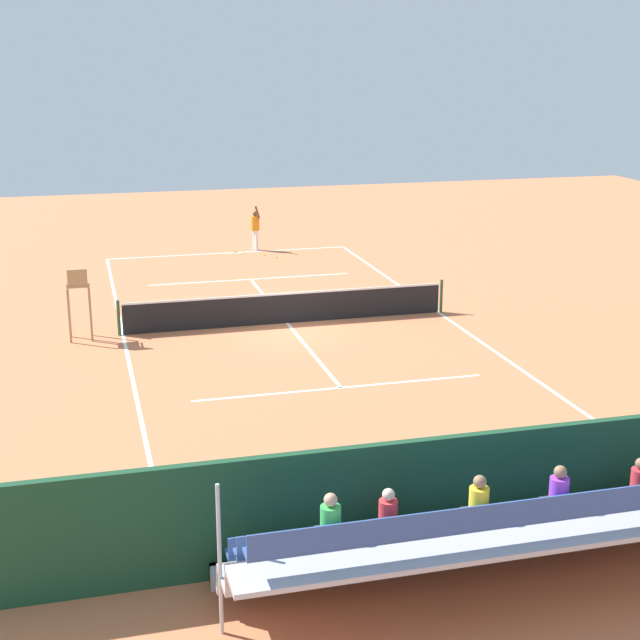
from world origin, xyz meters
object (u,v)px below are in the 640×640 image
(bleacher_stand, at_px, (516,529))
(tennis_ball_near, at_px, (264,255))
(courtside_bench, at_px, (581,478))
(equipment_bag, at_px, (483,513))
(tennis_player, at_px, (255,226))
(umpire_chair, at_px, (79,296))
(tennis_net, at_px, (287,307))
(tennis_ball_far, at_px, (276,257))
(tennis_racket, at_px, (239,253))

(bleacher_stand, xyz_separation_m, tennis_ball_near, (-1.20, -25.44, -0.92))
(courtside_bench, bearing_deg, equipment_bag, 3.72)
(bleacher_stand, relative_size, tennis_player, 4.70)
(umpire_chair, xyz_separation_m, tennis_player, (-7.41, -11.48, -0.30))
(umpire_chair, bearing_deg, tennis_net, -178.47)
(bleacher_stand, distance_m, umpire_chair, 16.47)
(courtside_bench, bearing_deg, umpire_chair, -56.45)
(tennis_net, xyz_separation_m, bleacher_stand, (-0.13, 15.36, 0.45))
(courtside_bench, relative_size, tennis_player, 0.93)
(bleacher_stand, relative_size, courtside_bench, 5.03)
(courtside_bench, bearing_deg, bleacher_stand, 41.57)
(tennis_ball_near, bearing_deg, courtside_bench, 92.83)
(equipment_bag, xyz_separation_m, tennis_ball_near, (-0.82, -23.48, -0.15))
(tennis_player, distance_m, tennis_ball_far, 2.11)
(bleacher_stand, bearing_deg, courtside_bench, -138.43)
(tennis_net, distance_m, bleacher_stand, 15.37)
(umpire_chair, relative_size, tennis_ball_near, 32.42)
(courtside_bench, bearing_deg, tennis_racket, -85.05)
(equipment_bag, height_order, tennis_racket, equipment_bag)
(bleacher_stand, height_order, umpire_chair, bleacher_stand)
(tennis_player, relative_size, tennis_racket, 3.31)
(umpire_chair, bearing_deg, bleacher_stand, 112.63)
(tennis_ball_far, bearing_deg, equipment_bag, 87.02)
(tennis_racket, distance_m, tennis_ball_far, 1.81)
(tennis_ball_near, bearing_deg, tennis_ball_far, 124.05)
(tennis_net, distance_m, tennis_player, 11.39)
(equipment_bag, bearing_deg, tennis_net, -87.79)
(equipment_bag, bearing_deg, tennis_ball_near, -92.00)
(courtside_bench, xyz_separation_m, tennis_ball_near, (1.15, -23.35, -0.53))
(equipment_bag, distance_m, tennis_racket, 24.18)
(tennis_net, relative_size, equipment_bag, 11.44)
(courtside_bench, relative_size, equipment_bag, 2.00)
(tennis_ball_far, bearing_deg, bleacher_stand, 86.37)
(tennis_net, height_order, equipment_bag, tennis_net)
(equipment_bag, xyz_separation_m, tennis_racket, (0.11, -24.18, -0.16))
(bleacher_stand, height_order, equipment_bag, bleacher_stand)
(umpire_chair, bearing_deg, courtside_bench, 123.55)
(tennis_player, relative_size, tennis_ball_near, 29.18)
(tennis_player, xyz_separation_m, tennis_racket, (0.80, 0.53, -1.00))
(tennis_net, height_order, courtside_bench, tennis_net)
(courtside_bench, height_order, tennis_racket, courtside_bench)
(umpire_chair, height_order, tennis_racket, umpire_chair)
(umpire_chair, xyz_separation_m, courtside_bench, (-8.69, 13.11, -0.76))
(tennis_player, distance_m, tennis_ball_near, 1.59)
(tennis_player, xyz_separation_m, tennis_ball_near, (-0.13, 1.24, -0.98))
(bleacher_stand, xyz_separation_m, tennis_racket, (-0.27, -26.15, -0.94))
(equipment_bag, xyz_separation_m, tennis_player, (-0.69, -24.71, 0.84))
(bleacher_stand, relative_size, tennis_ball_near, 137.27)
(courtside_bench, relative_size, tennis_ball_far, 27.27)
(bleacher_stand, height_order, tennis_racket, bleacher_stand)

